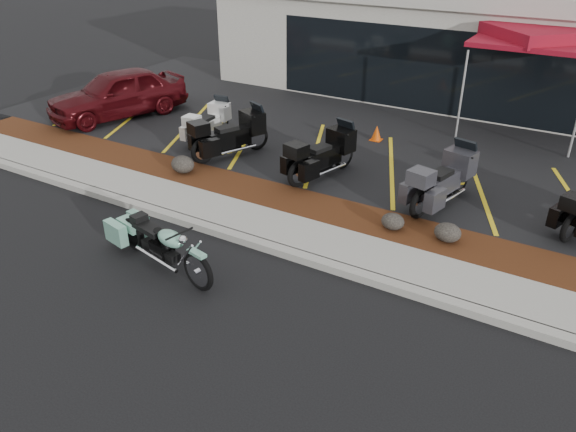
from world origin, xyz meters
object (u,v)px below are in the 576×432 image
Objects in this scene: touring_white at (222,114)px; parked_car at (118,93)px; popup_canopy at (539,36)px; hero_cruiser at (198,266)px; traffic_cone at (377,133)px.

parked_car is (-3.81, -0.35, 0.17)m from touring_white.
popup_canopy is (7.53, 4.67, 2.17)m from touring_white.
popup_canopy is (3.32, 11.09, 2.39)m from hero_cruiser.
parked_car is at bearing -165.09° from traffic_cone.
hero_cruiser is at bearing -151.14° from touring_white.
touring_white reaches higher than hero_cruiser.
traffic_cone is at bearing 34.77° from parked_car.
touring_white is at bearing 25.08° from parked_car.
parked_car is at bearing -162.10° from popup_canopy.
parked_car reaches higher than touring_white.
parked_car is 8.23m from traffic_cone.
popup_canopy is at bearing 43.76° from parked_car.
hero_cruiser is 0.80× the size of popup_canopy.
parked_car is at bearing 90.79° from touring_white.
popup_canopy is at bearing 85.61° from hero_cruiser.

